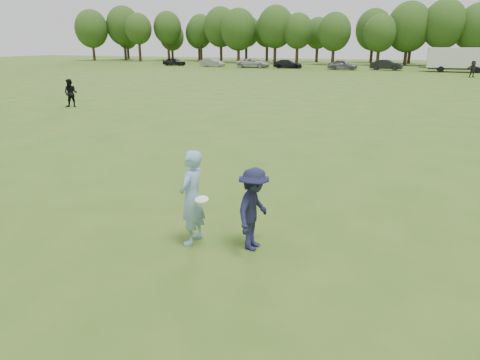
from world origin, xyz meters
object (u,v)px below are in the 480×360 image
Objects in this scene: player_far_a at (71,93)px; car_c at (253,63)px; cargo_trailer at (459,59)px; player_far_d at (473,69)px; car_b at (212,63)px; thrower at (192,198)px; car_e at (343,65)px; car_d at (288,64)px; defender at (254,209)px; car_f at (386,65)px; car_a at (174,62)px.

player_far_a is 0.33× the size of car_c.
cargo_trailer reaches higher than player_far_a.
player_far_d is 0.46× the size of car_b.
car_c is (-29.95, 9.20, -0.22)m from player_far_d.
thrower is at bearing -150.00° from car_b.
cargo_trailer reaches higher than car_e.
car_b is 0.92× the size of car_d.
car_d is (2.37, 45.04, -0.23)m from player_far_a.
defender is at bearing -172.21° from car_e.
cargo_trailer is (26.25, 44.51, 0.90)m from player_far_a.
car_e is at bearing -173.37° from thrower.
car_e is 0.47× the size of cargo_trailer.
car_b is 7.22m from car_c.
thrower is 58.78m from car_e.
player_far_a is 44.35m from player_far_d.
car_d is at bearing 130.36° from player_far_d.
cargo_trailer is (36.52, -0.08, 1.09)m from car_b.
car_f is at bearing -81.68° from car_b.
thrower is 0.46× the size of car_e.
defender is 60.00m from car_f.
player_far_a is at bearing 170.22° from car_d.
cargo_trailer is at bearing -93.10° from car_c.
defender reaches higher than car_a.
car_d is 1.01× the size of car_f.
car_a is at bearing 89.14° from car_e.
thrower is 21.55m from player_far_a.
car_b is (-27.40, 58.97, -0.16)m from defender.
car_d is (-14.76, 59.42, -0.19)m from defender.
defender is 0.43× the size of car_a.
car_a is (-33.57, 59.85, -0.31)m from thrower.
car_d is (-24.52, 9.77, -0.30)m from player_far_d.
car_a is 43.97m from cargo_trailer.
player_far_d is at bearing 169.31° from thrower.
car_b is 12.64m from car_d.
player_far_a reaches higher than car_a.
car_f is at bearing -94.49° from car_d.
player_far_d is (11.02, 49.84, -0.03)m from thrower.
car_a is (-17.70, 45.28, -0.21)m from player_far_a.
car_c is at bearing -179.91° from cargo_trailer.
cargo_trailer is at bearing 42.32° from player_far_a.
car_b is 0.79× the size of car_c.
cargo_trailer is (9.12, 58.89, 0.93)m from defender.
car_c is 1.23× the size of car_e.
car_f is (19.99, 1.15, 0.01)m from car_c.
car_c is at bearing -160.44° from thrower.
car_b is (7.43, -0.69, 0.01)m from car_a.
player_far_d reaches higher than defender.
thrower is 0.37× the size of car_c.
car_e is (8.53, -1.04, 0.07)m from car_d.
car_c is at bearing 22.99° from defender.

